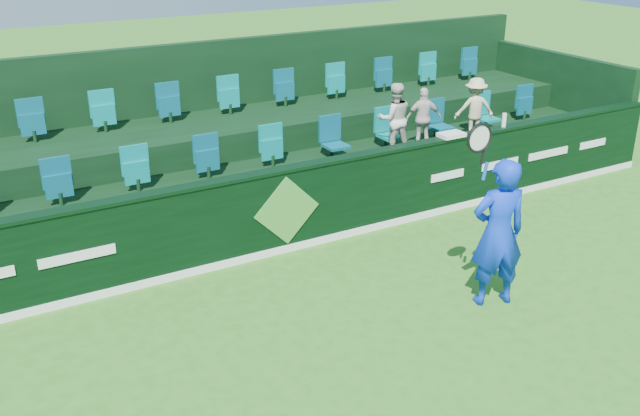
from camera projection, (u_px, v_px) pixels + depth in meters
ground at (448, 386)px, 7.94m from camera, size 60.00×60.00×0.00m
sponsor_hoarding at (284, 210)px, 10.88m from camera, size 16.00×0.25×1.35m
stand_tier_front at (254, 203)px, 11.87m from camera, size 16.00×2.00×0.80m
stand_tier_back at (210, 157)px, 13.29m from camera, size 16.00×1.80×1.30m
stand_rear at (200, 122)px, 13.43m from camera, size 16.00×4.10×2.60m
seat_row_front at (242, 156)px, 11.92m from camera, size 13.50×0.50×0.60m
seat_row_back at (201, 103)px, 13.16m from camera, size 13.50×0.50×0.60m
tennis_player at (498, 232)px, 9.27m from camera, size 1.21×0.68×2.64m
spectator_left at (394, 119)px, 12.77m from camera, size 0.74×0.65×1.29m
spectator_middle at (423, 118)px, 13.10m from camera, size 0.72×0.49×1.13m
spectator_right at (475, 108)px, 13.66m from camera, size 0.87×0.72×1.18m
towel at (451, 135)px, 12.08m from camera, size 0.44×0.29×0.07m
drinks_bottle at (504, 120)px, 12.59m from camera, size 0.08×0.08×0.25m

